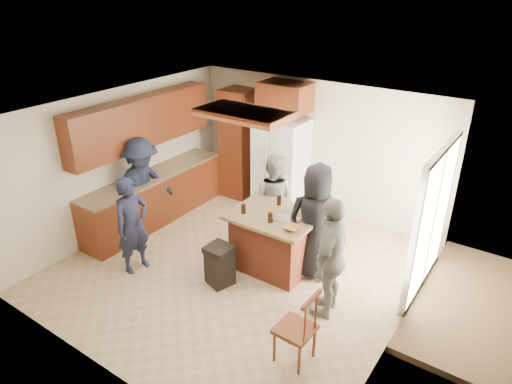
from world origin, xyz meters
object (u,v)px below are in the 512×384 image
Objects in this scene: refrigerator at (281,166)px; kitchen_island at (274,240)px; person_behind_left at (273,199)px; person_counter at (142,187)px; person_behind_right at (316,222)px; trash_bin at (220,265)px; spindle_chair at (297,330)px; person_front_left at (133,225)px; person_side_right at (331,258)px.

refrigerator reaches higher than kitchen_island.
person_counter reaches higher than person_behind_left.
person_behind_left is 1.22× the size of kitchen_island.
person_counter is (-3.05, -0.56, -0.02)m from person_behind_right.
spindle_chair is (1.68, -0.67, 0.13)m from trash_bin.
trash_bin is at bearing -62.95° from person_front_left.
refrigerator reaches higher than person_behind_right.
person_behind_right is 3.10m from person_counter.
trash_bin is at bearing -92.07° from person_counter.
person_counter is (-0.72, 0.88, 0.11)m from person_front_left.
person_behind_right reaches higher than kitchen_island.
spindle_chair is at bearing 84.71° from person_behind_right.
kitchen_island is (-1.16, 0.47, -0.38)m from person_side_right.
refrigerator is at bearing -71.55° from person_behind_right.
person_behind_right is 1.55m from trash_bin.
person_behind_right is at bearing 18.24° from kitchen_island.
refrigerator is (0.76, 3.00, 0.13)m from person_front_left.
person_front_left is 2.74m from person_behind_right.
refrigerator is at bearing -24.59° from person_counter.
person_front_left reaches higher than trash_bin.
trash_bin is at bearing -78.04° from refrigerator.
spindle_chair is (2.22, -3.24, -0.45)m from refrigerator.
refrigerator is (-2.13, 2.23, 0.04)m from person_side_right.
person_front_left is 0.98× the size of person_behind_left.
person_side_right is at bearing 95.12° from spindle_chair.
person_side_right is at bearing -22.08° from kitchen_island.
person_counter is 2.59m from refrigerator.
person_side_right is at bearing -81.40° from person_counter.
refrigerator reaches higher than person_behind_left.
person_counter reaches higher than person_side_right.
spindle_chair is at bearing 116.20° from person_behind_left.
kitchen_island is at bearing 111.63° from person_behind_left.
person_behind_right is (1.05, -0.48, 0.11)m from person_behind_left.
person_behind_right is 1.80× the size of spindle_chair.
kitchen_island is (0.46, -0.68, -0.31)m from person_behind_left.
person_behind_right is at bearing -69.27° from person_counter.
person_side_right is at bearing 132.39° from person_behind_left.
refrigerator is (-1.57, 1.56, 0.00)m from person_behind_right.
trash_bin is at bearing 17.80° from person_behind_right.
kitchen_island is at bearing -71.27° from person_counter.
kitchen_island is at bearing -61.16° from refrigerator.
refrigerator reaches higher than person_side_right.
person_behind_right is at bearing 143.20° from person_behind_left.
spindle_chair is at bearing -21.85° from trash_bin.
spindle_chair is (0.66, -1.68, -0.44)m from person_behind_right.
trash_bin is (-1.02, -1.00, -0.58)m from person_behind_right.
person_counter is 1.75× the size of spindle_chair.
person_counter reaches higher than trash_bin.
person_front_left is at bearing -104.20° from refrigerator.
person_behind_left is 2.78m from spindle_chair.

